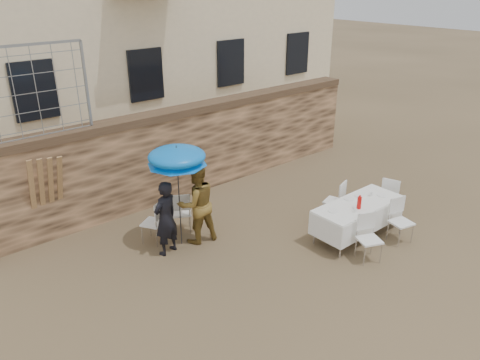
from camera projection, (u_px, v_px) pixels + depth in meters
ground at (303, 298)px, 8.19m from camera, size 80.00×80.00×0.00m
stone_wall at (153, 160)px, 11.27m from camera, size 13.00×0.50×2.20m
chain_link_fence at (4, 97)px, 8.70m from camera, size 3.20×0.06×1.80m
man_suit at (166, 218)px, 9.22m from camera, size 0.65×0.50×1.57m
woman_dress at (197, 203)px, 9.63m from camera, size 0.94×0.78×1.74m
umbrella at (177, 159)px, 9.08m from camera, size 1.18×1.18×2.01m
couple_chair_left at (153, 221)px, 9.73m from camera, size 0.66×0.66×0.96m
couple_chair_right at (181, 211)px, 10.14m from camera, size 0.66×0.66×0.96m
banquet_table at (358, 205)px, 9.87m from camera, size 2.10×0.85×0.78m
soda_bottle at (359, 203)px, 9.58m from camera, size 0.09×0.09×0.26m
table_chair_front_left at (370, 239)px, 9.09m from camera, size 0.63×0.63×0.96m
table_chair_front_right at (401, 221)px, 9.74m from camera, size 0.57×0.57×0.96m
table_chair_back at (334, 200)px, 10.65m from camera, size 0.60×0.60×0.96m
table_chair_side at (391, 196)px, 10.86m from camera, size 0.61×0.61×0.96m
wood_planks at (49, 198)px, 9.58m from camera, size 0.70×0.20×2.00m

